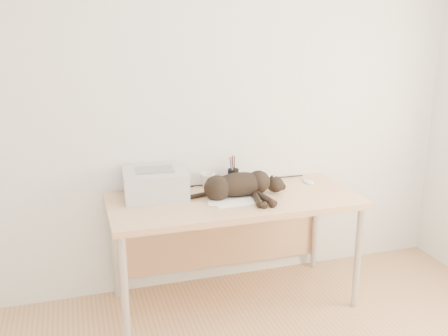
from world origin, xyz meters
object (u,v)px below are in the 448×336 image
object	(u,v)px
cat	(237,186)
desk	(230,213)
pen_cup	(233,176)
mouse	(308,180)
mug	(208,180)
printer	(155,183)

from	to	relation	value
cat	desk	bearing A→B (deg)	101.57
pen_cup	mouse	bearing A→B (deg)	-14.71
desk	mug	bearing A→B (deg)	117.70
printer	desk	bearing A→B (deg)	-9.90
desk	cat	xyz separation A→B (m)	(0.02, -0.08, 0.21)
mouse	desk	bearing A→B (deg)	-177.96
printer	mouse	world-z (taller)	printer
printer	mouse	size ratio (longest dim) A/B	3.73
mouse	mug	bearing A→B (deg)	165.39
desk	mouse	bearing A→B (deg)	6.57
mouse	cat	bearing A→B (deg)	-170.35
printer	pen_cup	distance (m)	0.58
mug	pen_cup	bearing A→B (deg)	3.03
pen_cup	cat	bearing A→B (deg)	-103.81
cat	mouse	world-z (taller)	cat
printer	cat	bearing A→B (deg)	-18.01
mug	mouse	world-z (taller)	mug
desk	printer	xyz separation A→B (m)	(-0.48, 0.08, 0.22)
desk	cat	bearing A→B (deg)	-77.36
desk	printer	distance (m)	0.54
desk	mouse	xyz separation A→B (m)	(0.60, 0.07, 0.15)
pen_cup	desk	bearing A→B (deg)	-113.05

